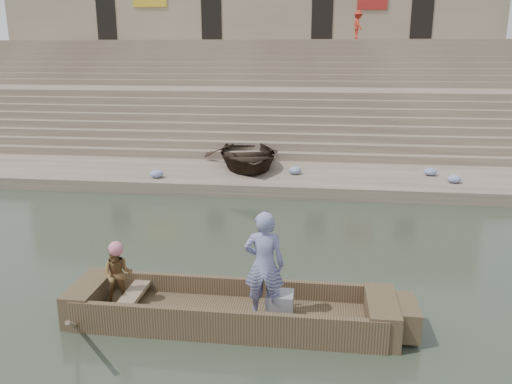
% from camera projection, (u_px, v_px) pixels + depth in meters
% --- Properties ---
extents(ground, '(120.00, 120.00, 0.00)m').
position_uv_depth(ground, '(75.00, 270.00, 11.01)').
color(ground, '#283225').
rests_on(ground, ground).
extents(lower_landing, '(32.00, 4.00, 0.40)m').
position_uv_depth(lower_landing, '(177.00, 175.00, 18.61)').
color(lower_landing, gray).
rests_on(lower_landing, ground).
extents(mid_landing, '(32.00, 3.00, 2.80)m').
position_uv_depth(mid_landing, '(217.00, 117.00, 25.46)').
color(mid_landing, gray).
rests_on(mid_landing, ground).
extents(upper_landing, '(32.00, 3.00, 5.20)m').
position_uv_depth(upper_landing, '(239.00, 84.00, 31.83)').
color(upper_landing, gray).
rests_on(upper_landing, ground).
extents(ghat_steps, '(32.00, 11.00, 5.20)m').
position_uv_depth(ghat_steps, '(224.00, 105.00, 26.97)').
color(ghat_steps, gray).
rests_on(ghat_steps, ground).
extents(building_wall, '(32.00, 5.07, 11.20)m').
position_uv_depth(building_wall, '(248.00, 35.00, 34.85)').
color(building_wall, tan).
rests_on(building_wall, ground).
extents(main_rowboat, '(5.00, 1.30, 0.22)m').
position_uv_depth(main_rowboat, '(230.00, 317.00, 8.84)').
color(main_rowboat, brown).
rests_on(main_rowboat, ground).
extents(rowboat_trim, '(6.04, 2.63, 1.77)m').
position_uv_depth(rowboat_trim, '(242.00, 308.00, 8.76)').
color(rowboat_trim, brown).
rests_on(rowboat_trim, ground).
extents(standing_man, '(0.69, 0.46, 1.85)m').
position_uv_depth(standing_man, '(264.00, 265.00, 8.42)').
color(standing_man, navy).
rests_on(standing_man, main_rowboat).
extents(rowing_man, '(0.61, 0.52, 1.10)m').
position_uv_depth(rowing_man, '(118.00, 275.00, 8.94)').
color(rowing_man, '#246C26').
rests_on(rowing_man, main_rowboat).
extents(television, '(0.46, 0.42, 0.40)m').
position_uv_depth(television, '(279.00, 304.00, 8.65)').
color(television, gray).
rests_on(television, main_rowboat).
extents(beached_rowboat, '(4.10, 4.99, 0.90)m').
position_uv_depth(beached_rowboat, '(247.00, 155.00, 18.86)').
color(beached_rowboat, '#2D2116').
rests_on(beached_rowboat, lower_landing).
extents(pedestrian, '(0.84, 1.17, 1.64)m').
position_uv_depth(pedestrian, '(358.00, 25.00, 29.80)').
color(pedestrian, '#B32D1E').
rests_on(pedestrian, upper_landing).
extents(cloth_bundles, '(10.31, 1.96, 0.26)m').
position_uv_depth(cloth_bundles, '(333.00, 174.00, 17.37)').
color(cloth_bundles, '#3F5999').
rests_on(cloth_bundles, lower_landing).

